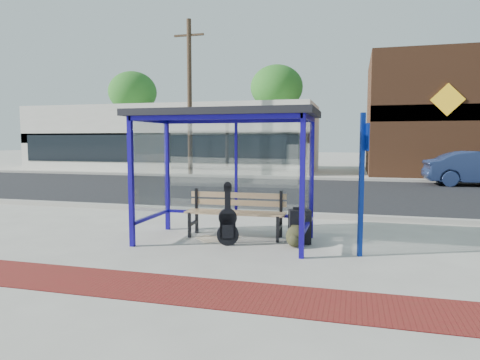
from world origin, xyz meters
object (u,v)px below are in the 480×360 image
(suitcase, at_px, (300,227))
(bench, at_px, (236,210))
(backpack, at_px, (295,237))
(guitar_bag, at_px, (228,224))

(suitcase, bearing_deg, bench, 151.35)
(suitcase, relative_size, backpack, 1.75)
(bench, distance_m, guitar_bag, 0.72)
(guitar_bag, bearing_deg, bench, 74.22)
(bench, height_order, guitar_bag, guitar_bag)
(suitcase, bearing_deg, guitar_bag, -177.19)
(backpack, bearing_deg, suitcase, 81.01)
(bench, height_order, suitcase, bench)
(bench, bearing_deg, backpack, -24.81)
(guitar_bag, distance_m, suitcase, 1.31)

